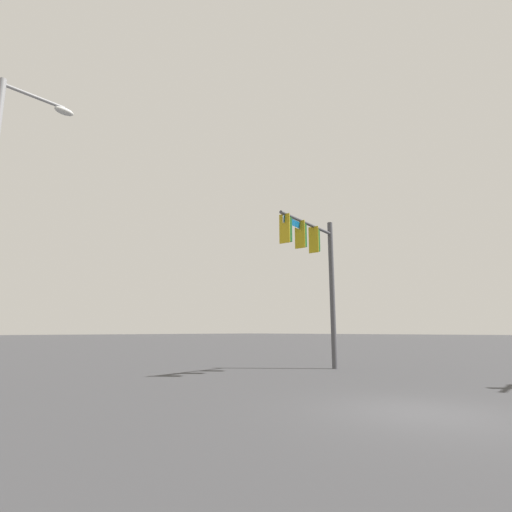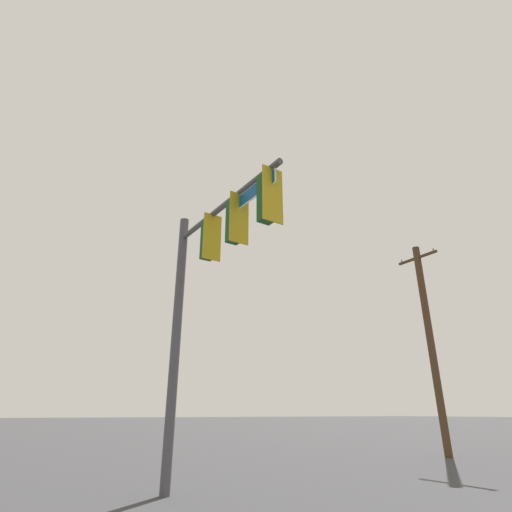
{
  "view_description": "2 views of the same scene",
  "coord_description": "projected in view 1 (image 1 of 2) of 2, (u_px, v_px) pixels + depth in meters",
  "views": [
    {
      "loc": [
        9.55,
        3.83,
        1.85
      ],
      "look_at": [
        -3.07,
        -8.17,
        5.12
      ],
      "focal_mm": 28.0,
      "sensor_mm": 36.0,
      "label": 1
    },
    {
      "loc": [
        2.99,
        -10.47,
        1.89
      ],
      "look_at": [
        -3.79,
        -7.03,
        4.88
      ],
      "focal_mm": 28.0,
      "sensor_mm": 36.0,
      "label": 2
    }
  ],
  "objects": [
    {
      "name": "ground_plane",
      "position": [
        423.0,
        413.0,
        9.05
      ],
      "size": [
        400.0,
        400.0,
        0.0
      ],
      "primitive_type": "plane",
      "color": "#38383A"
    },
    {
      "name": "signal_pole_near",
      "position": [
        317.0,
        262.0,
        19.41
      ],
      "size": [
        4.94,
        0.99,
        7.48
      ],
      "color": "#47474C",
      "rests_on": "ground_plane"
    }
  ]
}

